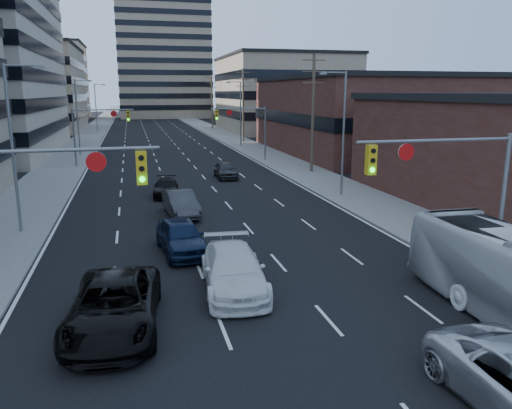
{
  "coord_description": "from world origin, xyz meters",
  "views": [
    {
      "loc": [
        -4.36,
        -8.59,
        7.58
      ],
      "look_at": [
        1.37,
        14.47,
        2.2
      ],
      "focal_mm": 35.0,
      "sensor_mm": 36.0,
      "label": 1
    }
  ],
  "objects": [
    {
      "name": "signal_near_right",
      "position": [
        7.45,
        8.0,
        4.33
      ],
      "size": [
        6.59,
        0.33,
        6.0
      ],
      "color": "slate",
      "rests_on": "ground"
    },
    {
      "name": "sidewalk_left",
      "position": [
        -11.5,
        130.0,
        0.07
      ],
      "size": [
        5.0,
        300.0,
        0.15
      ],
      "primitive_type": "cube",
      "color": "slate",
      "rests_on": "ground"
    },
    {
      "name": "streetlight_left_mid",
      "position": [
        -10.34,
        55.0,
        5.05
      ],
      "size": [
        2.03,
        0.22,
        9.0
      ],
      "color": "slate",
      "rests_on": "ground"
    },
    {
      "name": "sidewalk_right",
      "position": [
        11.5,
        130.0,
        0.07
      ],
      "size": [
        5.0,
        300.0,
        0.15
      ],
      "primitive_type": "cube",
      "color": "slate",
      "rests_on": "ground"
    },
    {
      "name": "sedan_grey_right",
      "position": [
        3.65,
        35.01,
        0.73
      ],
      "size": [
        1.75,
        4.32,
        1.47
      ],
      "primitive_type": "imported",
      "rotation": [
        0.0,
        0.0,
        -0.0
      ],
      "color": "#2C2C2E",
      "rests_on": "ground"
    },
    {
      "name": "sedan_black_far",
      "position": [
        -2.08,
        28.31,
        0.64
      ],
      "size": [
        2.19,
        4.55,
        1.28
      ],
      "primitive_type": "imported",
      "rotation": [
        0.0,
        0.0,
        -0.09
      ],
      "color": "black",
      "rests_on": "ground"
    },
    {
      "name": "bg_block_right",
      "position": [
        32.0,
        130.0,
        6.0
      ],
      "size": [
        22.0,
        22.0,
        12.0
      ],
      "primitive_type": "cube",
      "color": "gray",
      "rests_on": "ground"
    },
    {
      "name": "road_surface",
      "position": [
        0.0,
        130.0,
        0.01
      ],
      "size": [
        18.0,
        300.0,
        0.02
      ],
      "primitive_type": "cube",
      "color": "black",
      "rests_on": "ground"
    },
    {
      "name": "white_van",
      "position": [
        -0.79,
        9.41,
        0.82
      ],
      "size": [
        2.76,
        5.83,
        1.64
      ],
      "primitive_type": "imported",
      "rotation": [
        0.0,
        0.0,
        -0.08
      ],
      "color": "silver",
      "rests_on": "ground"
    },
    {
      "name": "bg_block_left",
      "position": [
        -28.0,
        140.0,
        10.0
      ],
      "size": [
        24.0,
        24.0,
        20.0
      ],
      "primitive_type": "cube",
      "color": "#ADA089",
      "rests_on": "ground"
    },
    {
      "name": "apartment_tower",
      "position": [
        6.0,
        150.0,
        29.0
      ],
      "size": [
        26.0,
        26.0,
        58.0
      ],
      "primitive_type": "cube",
      "color": "gray",
      "rests_on": "ground"
    },
    {
      "name": "signal_far_left",
      "position": [
        -7.68,
        45.0,
        4.3
      ],
      "size": [
        6.09,
        0.33,
        6.0
      ],
      "color": "slate",
      "rests_on": "ground"
    },
    {
      "name": "streetlight_left_near",
      "position": [
        -10.34,
        20.0,
        5.05
      ],
      "size": [
        2.03,
        0.22,
        9.0
      ],
      "color": "slate",
      "rests_on": "ground"
    },
    {
      "name": "streetlight_left_far",
      "position": [
        -10.34,
        90.0,
        5.05
      ],
      "size": [
        2.03,
        0.22,
        9.0
      ],
      "color": "slate",
      "rests_on": "ground"
    },
    {
      "name": "utility_pole_midblock",
      "position": [
        12.2,
        66.0,
        5.78
      ],
      "size": [
        2.2,
        0.28,
        11.0
      ],
      "color": "#4C3D2D",
      "rests_on": "ground"
    },
    {
      "name": "utility_pole_block",
      "position": [
        12.2,
        36.0,
        5.78
      ],
      "size": [
        2.2,
        0.28,
        11.0
      ],
      "color": "#4C3D2D",
      "rests_on": "ground"
    },
    {
      "name": "utility_pole_distant",
      "position": [
        12.2,
        96.0,
        5.78
      ],
      "size": [
        2.2,
        0.28,
        11.0
      ],
      "color": "#4C3D2D",
      "rests_on": "ground"
    },
    {
      "name": "streetlight_right_far",
      "position": [
        10.34,
        60.0,
        5.05
      ],
      "size": [
        2.03,
        0.22,
        9.0
      ],
      "color": "slate",
      "rests_on": "ground"
    },
    {
      "name": "sedan_blue",
      "position": [
        -2.32,
        14.53,
        0.82
      ],
      "size": [
        2.43,
        5.0,
        1.65
      ],
      "primitive_type": "imported",
      "rotation": [
        0.0,
        0.0,
        0.1
      ],
      "color": "#0C1933",
      "rests_on": "ground"
    },
    {
      "name": "signal_near_left",
      "position": [
        -7.45,
        8.0,
        4.33
      ],
      "size": [
        6.59,
        0.33,
        6.0
      ],
      "color": "slate",
      "rests_on": "ground"
    },
    {
      "name": "sedan_grey_center",
      "position": [
        -1.6,
        21.95,
        0.78
      ],
      "size": [
        2.09,
        4.87,
        1.56
      ],
      "primitive_type": "imported",
      "rotation": [
        0.0,
        0.0,
        0.09
      ],
      "color": "#323234",
      "rests_on": "ground"
    },
    {
      "name": "office_right_far",
      "position": [
        25.0,
        88.0,
        7.0
      ],
      "size": [
        22.0,
        28.0,
        14.0
      ],
      "primitive_type": "cube",
      "color": "gray",
      "rests_on": "ground"
    },
    {
      "name": "streetlight_right_near",
      "position": [
        10.34,
        25.0,
        5.05
      ],
      "size": [
        2.03,
        0.22,
        9.0
      ],
      "color": "slate",
      "rests_on": "ground"
    },
    {
      "name": "storefront_right_mid",
      "position": [
        24.0,
        50.0,
        4.5
      ],
      "size": [
        20.0,
        30.0,
        9.0
      ],
      "primitive_type": "cube",
      "color": "#472119",
      "rests_on": "ground"
    },
    {
      "name": "black_pickup",
      "position": [
        -5.2,
        7.03,
        0.84
      ],
      "size": [
        3.31,
        6.26,
        1.68
      ],
      "primitive_type": "imported",
      "rotation": [
        0.0,
        0.0,
        -0.09
      ],
      "color": "black",
      "rests_on": "ground"
    },
    {
      "name": "office_left_far",
      "position": [
        -24.0,
        100.0,
        8.0
      ],
      "size": [
        20.0,
        30.0,
        16.0
      ],
      "primitive_type": "cube",
      "color": "gray",
      "rests_on": "ground"
    },
    {
      "name": "signal_far_right",
      "position": [
        7.68,
        45.0,
        4.3
      ],
      "size": [
        6.09,
        0.33,
        6.0
      ],
      "color": "slate",
      "rests_on": "ground"
    }
  ]
}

